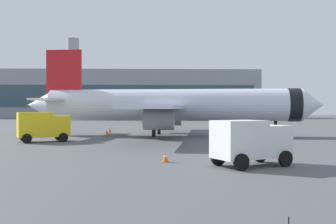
{
  "coord_description": "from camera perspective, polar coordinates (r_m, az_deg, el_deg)",
  "views": [
    {
      "loc": [
        -0.04,
        -3.3,
        3.24
      ],
      "look_at": [
        0.69,
        25.57,
        3.0
      ],
      "focal_mm": 41.11,
      "sensor_mm": 36.0,
      "label": 1
    }
  ],
  "objects": [
    {
      "name": "airplane_at_gate",
      "position": [
        45.97,
        0.46,
        0.99
      ],
      "size": [
        35.76,
        32.35,
        10.5
      ],
      "color": "silver",
      "rests_on": "ground"
    },
    {
      "name": "service_truck",
      "position": [
        39.66,
        -18.06,
        -1.91
      ],
      "size": [
        5.28,
        4.07,
        2.9
      ],
      "color": "yellow",
      "rests_on": "ground"
    },
    {
      "name": "cargo_van",
      "position": [
        22.2,
        12.15,
        -4.16
      ],
      "size": [
        4.83,
        3.83,
        2.6
      ],
      "color": "white",
      "rests_on": "ground"
    },
    {
      "name": "safety_cone_near",
      "position": [
        23.46,
        -0.36,
        -6.69
      ],
      "size": [
        0.44,
        0.44,
        0.64
      ],
      "color": "#F2590C",
      "rests_on": "ground"
    },
    {
      "name": "safety_cone_mid",
      "position": [
        53.3,
        -8.64,
        -2.58
      ],
      "size": [
        0.44,
        0.44,
        0.82
      ],
      "color": "#F2590C",
      "rests_on": "ground"
    },
    {
      "name": "safety_cone_far",
      "position": [
        46.82,
        -9.08,
        -3.04
      ],
      "size": [
        0.44,
        0.44,
        0.76
      ],
      "color": "#F2590C",
      "rests_on": "ground"
    },
    {
      "name": "terminal_building",
      "position": [
        143.18,
        -8.67,
        2.62
      ],
      "size": [
        107.84,
        17.94,
        29.07
      ],
      "color": "gray",
      "rests_on": "ground"
    }
  ]
}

